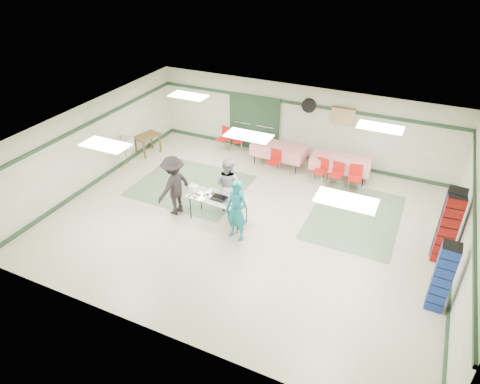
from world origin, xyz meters
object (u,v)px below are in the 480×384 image
at_px(chair_d, 275,159).
at_px(crate_stack_red, 448,228).
at_px(office_printer, 125,144).
at_px(serving_table, 218,200).
at_px(broom, 124,150).
at_px(chair_b, 321,168).
at_px(volunteer_dark, 174,186).
at_px(dining_table_b, 279,150).
at_px(printer_table, 147,138).
at_px(chair_a, 337,172).
at_px(volunteer_teal, 237,211).
at_px(volunteer_grey, 228,184).
at_px(crate_stack_blue_a, 448,224).
at_px(chair_c, 355,175).
at_px(chair_loose_a, 237,138).
at_px(dining_table_a, 340,163).
at_px(chair_loose_b, 224,136).
at_px(crate_stack_blue_b, 442,277).

xyz_separation_m(chair_d, crate_stack_red, (5.49, -2.48, 0.46)).
relative_size(crate_stack_red, office_printer, 3.97).
bearing_deg(serving_table, broom, 163.99).
xyz_separation_m(chair_b, crate_stack_red, (3.85, -2.48, 0.44)).
relative_size(volunteer_dark, dining_table_b, 0.95).
bearing_deg(printer_table, crate_stack_red, 3.78).
xyz_separation_m(serving_table, chair_a, (2.59, 3.39, -0.20)).
distance_m(volunteer_teal, volunteer_grey, 1.42).
relative_size(chair_d, crate_stack_blue_a, 0.42).
relative_size(chair_b, chair_c, 0.98).
bearing_deg(crate_stack_red, chair_d, 155.71).
height_order(chair_b, chair_c, chair_c).
bearing_deg(volunteer_teal, crate_stack_blue_a, 27.02).
bearing_deg(chair_c, crate_stack_red, -51.02).
bearing_deg(printer_table, chair_c, 18.77).
xyz_separation_m(chair_a, broom, (-7.06, -1.88, 0.15)).
bearing_deg(crate_stack_blue_a, broom, 177.66).
height_order(serving_table, chair_a, chair_a).
bearing_deg(chair_b, volunteer_teal, -95.26).
xyz_separation_m(serving_table, chair_loose_a, (-1.49, 4.42, -0.23)).
relative_size(chair_loose_a, crate_stack_red, 0.41).
xyz_separation_m(dining_table_b, chair_loose_a, (-1.84, 0.47, -0.08)).
relative_size(volunteer_grey, dining_table_a, 0.85).
bearing_deg(volunteer_teal, chair_b, 82.08).
distance_m(volunteer_teal, crate_stack_blue_a, 5.33).
height_order(dining_table_b, chair_loose_b, chair_loose_b).
xyz_separation_m(volunteer_dark, office_printer, (-3.03, 1.65, 0.02)).
height_order(volunteer_grey, office_printer, volunteer_grey).
height_order(chair_c, broom, broom).
height_order(chair_a, chair_b, chair_b).
height_order(crate_stack_blue_b, printer_table, crate_stack_blue_b).
distance_m(crate_stack_red, broom, 10.40).
distance_m(volunteer_grey, office_printer, 4.46).
distance_m(volunteer_dark, chair_d, 3.98).
bearing_deg(office_printer, dining_table_b, 23.19).
xyz_separation_m(dining_table_a, printer_table, (-6.94, -1.21, 0.08)).
distance_m(chair_d, printer_table, 4.85).
distance_m(volunteer_grey, crate_stack_red, 5.92).
xyz_separation_m(volunteer_dark, printer_table, (-3.03, 2.89, -0.27)).
distance_m(volunteer_dark, crate_stack_blue_b, 7.31).
bearing_deg(volunteer_teal, chair_d, 105.65).
height_order(chair_d, printer_table, chair_d).
bearing_deg(crate_stack_blue_a, chair_loose_a, 155.70).
bearing_deg(crate_stack_blue_b, dining_table_b, 138.82).
bearing_deg(chair_a, volunteer_teal, -105.40).
height_order(chair_d, crate_stack_blue_a, crate_stack_blue_a).
bearing_deg(volunteer_grey, broom, -0.08).
height_order(serving_table, crate_stack_blue_a, crate_stack_blue_a).
distance_m(volunteer_teal, chair_loose_a, 5.45).
bearing_deg(chair_c, chair_loose_b, 161.71).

